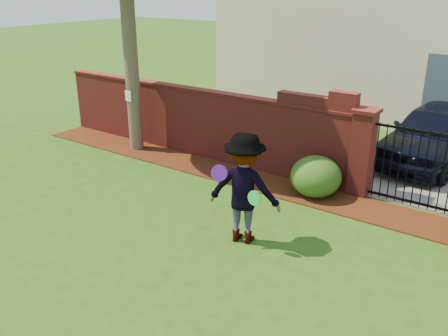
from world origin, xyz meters
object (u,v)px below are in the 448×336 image
Objects in this scene: frisbee_purple at (219,173)px; frisbee_green at (254,198)px; man at (243,189)px; car at (431,136)px.

frisbee_purple reaches higher than frisbee_green.
man is at bearing 150.80° from frisbee_green.
car is 15.56× the size of frisbee_purple.
man is 0.38m from frisbee_green.
frisbee_green is at bearing -95.51° from car.
man is at bearing -98.99° from car.
car is 6.08m from man.
frisbee_purple is at bearing -100.57° from car.
frisbee_purple is (-0.28, -0.31, 0.34)m from man.
man reaches higher than car.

